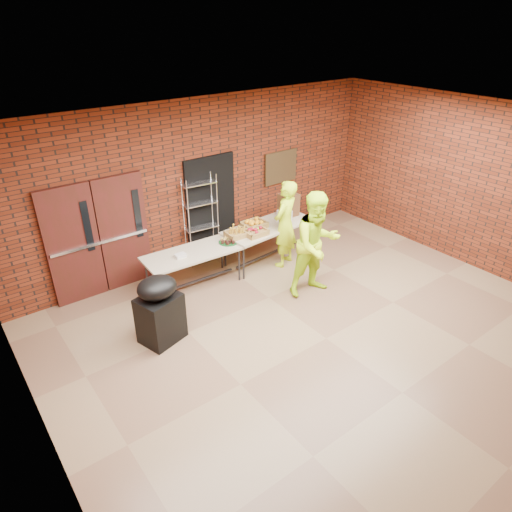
{
  "coord_description": "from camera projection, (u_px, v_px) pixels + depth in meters",
  "views": [
    {
      "loc": [
        -4.31,
        -3.86,
        4.56
      ],
      "look_at": [
        -0.33,
        1.4,
        0.98
      ],
      "focal_mm": 32.0,
      "sensor_mm": 36.0,
      "label": 1
    }
  ],
  "objects": [
    {
      "name": "room",
      "position": [
        335.0,
        248.0,
        6.4
      ],
      "size": [
        8.08,
        7.08,
        3.28
      ],
      "color": "brown",
      "rests_on": "ground"
    },
    {
      "name": "double_doors",
      "position": [
        99.0,
        239.0,
        7.9
      ],
      "size": [
        1.78,
        0.12,
        2.1
      ],
      "color": "#481514",
      "rests_on": "room"
    },
    {
      "name": "dark_doorway",
      "position": [
        211.0,
        208.0,
        9.14
      ],
      "size": [
        1.1,
        0.06,
        2.1
      ],
      "primitive_type": "cube",
      "color": "black",
      "rests_on": "room"
    },
    {
      "name": "bronze_plaque",
      "position": [
        281.0,
        167.0,
        9.85
      ],
      "size": [
        0.85,
        0.04,
        0.7
      ],
      "primitive_type": "cube",
      "color": "#3D2F18",
      "rests_on": "room"
    },
    {
      "name": "wire_rack",
      "position": [
        201.0,
        220.0,
        8.94
      ],
      "size": [
        0.69,
        0.29,
        1.82
      ],
      "primitive_type": null,
      "rotation": [
        0.0,
        0.0,
        -0.11
      ],
      "color": "silver",
      "rests_on": "room"
    },
    {
      "name": "table_left",
      "position": [
        193.0,
        255.0,
        8.17
      ],
      "size": [
        1.82,
        0.83,
        0.73
      ],
      "rotation": [
        0.0,
        0.0,
        -0.05
      ],
      "color": "tan",
      "rests_on": "room"
    },
    {
      "name": "table_right",
      "position": [
        268.0,
        228.0,
        9.08
      ],
      "size": [
        1.95,
        0.93,
        0.78
      ],
      "rotation": [
        0.0,
        0.0,
        0.08
      ],
      "color": "tan",
      "rests_on": "room"
    },
    {
      "name": "basket_bananas",
      "position": [
        237.0,
        233.0,
        8.59
      ],
      "size": [
        0.42,
        0.33,
        0.13
      ],
      "color": "#AD8846",
      "rests_on": "table_right"
    },
    {
      "name": "basket_oranges",
      "position": [
        254.0,
        224.0,
        8.93
      ],
      "size": [
        0.47,
        0.36,
        0.15
      ],
      "color": "#AD8846",
      "rests_on": "table_right"
    },
    {
      "name": "basket_apples",
      "position": [
        256.0,
        232.0,
        8.64
      ],
      "size": [
        0.43,
        0.33,
        0.13
      ],
      "color": "#AD8846",
      "rests_on": "table_right"
    },
    {
      "name": "muffin_tray",
      "position": [
        228.0,
        240.0,
        8.46
      ],
      "size": [
        0.36,
        0.36,
        0.09
      ],
      "color": "#134A1C",
      "rests_on": "table_left"
    },
    {
      "name": "napkin_box",
      "position": [
        180.0,
        256.0,
        7.96
      ],
      "size": [
        0.19,
        0.13,
        0.06
      ],
      "primitive_type": "cube",
      "color": "silver",
      "rests_on": "table_left"
    },
    {
      "name": "coffee_dispenser",
      "position": [
        289.0,
        205.0,
        9.39
      ],
      "size": [
        0.35,
        0.32,
        0.46
      ],
      "primitive_type": "cube",
      "color": "brown",
      "rests_on": "table_right"
    },
    {
      "name": "cup_stack_front",
      "position": [
        280.0,
        219.0,
        9.05
      ],
      "size": [
        0.07,
        0.07,
        0.22
      ],
      "primitive_type": "cylinder",
      "color": "silver",
      "rests_on": "table_right"
    },
    {
      "name": "cup_stack_mid",
      "position": [
        291.0,
        216.0,
        9.15
      ],
      "size": [
        0.08,
        0.08,
        0.23
      ],
      "primitive_type": "cylinder",
      "color": "silver",
      "rests_on": "table_right"
    },
    {
      "name": "cup_stack_back",
      "position": [
        278.0,
        216.0,
        9.16
      ],
      "size": [
        0.08,
        0.08,
        0.24
      ],
      "primitive_type": "cylinder",
      "color": "silver",
      "rests_on": "table_right"
    },
    {
      "name": "covered_grill",
      "position": [
        160.0,
        309.0,
        6.89
      ],
      "size": [
        0.73,
        0.66,
        1.12
      ],
      "rotation": [
        0.0,
        0.0,
        0.27
      ],
      "color": "black",
      "rests_on": "room"
    },
    {
      "name": "volunteer_woman",
      "position": [
        285.0,
        224.0,
        8.86
      ],
      "size": [
        0.75,
        0.64,
        1.75
      ],
      "primitive_type": "imported",
      "rotation": [
        0.0,
        0.0,
        3.55
      ],
      "color": "#CCFF1C",
      "rests_on": "room"
    },
    {
      "name": "volunteer_man",
      "position": [
        317.0,
        244.0,
        7.92
      ],
      "size": [
        1.03,
        0.86,
        1.91
      ],
      "primitive_type": "imported",
      "rotation": [
        0.0,
        0.0,
        -0.15
      ],
      "color": "#CCFF1C",
      "rests_on": "room"
    }
  ]
}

